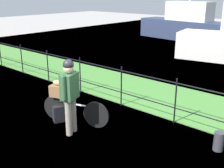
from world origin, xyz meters
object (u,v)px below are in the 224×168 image
object	(u,v)px
wooden_crate	(59,91)
cyclist_person	(70,91)
bicycle_main	(74,110)
moored_boat_far	(188,26)
mooring_bollard	(219,141)
terrier_dog	(59,82)
backpack_on_paving	(59,114)

from	to	relation	value
wooden_crate	cyclist_person	distance (m)	0.77
bicycle_main	moored_boat_far	bearing A→B (deg)	105.64
wooden_crate	mooring_bollard	distance (m)	3.67
bicycle_main	cyclist_person	world-z (taller)	cyclist_person
cyclist_person	mooring_bollard	distance (m)	3.19
terrier_dog	mooring_bollard	distance (m)	3.69
terrier_dog	mooring_bollard	bearing A→B (deg)	19.22
bicycle_main	terrier_dog	distance (m)	0.75
terrier_dog	cyclist_person	world-z (taller)	cyclist_person
bicycle_main	backpack_on_paving	world-z (taller)	bicycle_main
bicycle_main	mooring_bollard	distance (m)	3.23
mooring_bollard	terrier_dog	bearing A→B (deg)	-160.78
bicycle_main	mooring_bollard	world-z (taller)	bicycle_main
terrier_dog	mooring_bollard	xyz separation A→B (m)	(3.40, 1.19, -0.79)
bicycle_main	terrier_dog	world-z (taller)	terrier_dog
bicycle_main	moored_boat_far	size ratio (longest dim) A/B	0.24
cyclist_person	backpack_on_paving	distance (m)	1.06
backpack_on_paving	moored_boat_far	xyz separation A→B (m)	(-3.28, 13.17, 0.70)
bicycle_main	moored_boat_far	world-z (taller)	moored_boat_far
wooden_crate	backpack_on_paving	xyz separation A→B (m)	(0.02, -0.05, -0.57)
bicycle_main	cyclist_person	xyz separation A→B (m)	(0.31, -0.37, 0.67)
terrier_dog	bicycle_main	bearing A→B (deg)	18.80
moored_boat_far	mooring_bollard	bearing A→B (deg)	-60.74
cyclist_person	bicycle_main	bearing A→B (deg)	129.68
backpack_on_paving	moored_boat_far	size ratio (longest dim) A/B	0.06
wooden_crate	cyclist_person	xyz separation A→B (m)	(0.69, -0.24, 0.24)
terrier_dog	moored_boat_far	world-z (taller)	moored_boat_far
terrier_dog	cyclist_person	distance (m)	0.71
wooden_crate	moored_boat_far	xyz separation A→B (m)	(-3.26, 13.12, 0.13)
moored_boat_far	bicycle_main	bearing A→B (deg)	-74.36
bicycle_main	terrier_dog	xyz separation A→B (m)	(-0.36, -0.12, 0.65)
backpack_on_paving	mooring_bollard	world-z (taller)	backpack_on_paving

